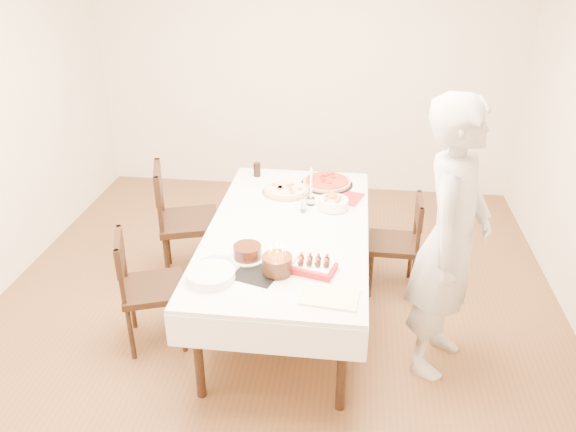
# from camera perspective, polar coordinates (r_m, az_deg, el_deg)

# --- Properties ---
(floor) EXTENTS (5.00, 5.00, 0.00)m
(floor) POSITION_cam_1_polar(r_m,az_deg,el_deg) (4.40, -1.58, -10.11)
(floor) COLOR brown
(floor) RESTS_ON ground
(wall_back) EXTENTS (4.50, 0.04, 2.70)m
(wall_back) POSITION_cam_1_polar(r_m,az_deg,el_deg) (6.13, 1.81, 14.73)
(wall_back) COLOR beige
(wall_back) RESTS_ON floor
(dining_table) EXTENTS (1.49, 2.30, 0.75)m
(dining_table) POSITION_cam_1_polar(r_m,az_deg,el_deg) (4.23, 0.00, -5.63)
(dining_table) COLOR silver
(dining_table) RESTS_ON floor
(chair_right_savory) EXTENTS (0.43, 0.43, 0.83)m
(chair_right_savory) POSITION_cam_1_polar(r_m,az_deg,el_deg) (4.59, 10.64, -2.77)
(chair_right_savory) COLOR black
(chair_right_savory) RESTS_ON floor
(chair_left_savory) EXTENTS (0.65, 0.65, 1.01)m
(chair_left_savory) POSITION_cam_1_polar(r_m,az_deg,el_deg) (4.71, -10.02, -0.54)
(chair_left_savory) COLOR black
(chair_left_savory) RESTS_ON floor
(chair_left_dessert) EXTENTS (0.57, 0.57, 0.88)m
(chair_left_dessert) POSITION_cam_1_polar(r_m,az_deg,el_deg) (4.04, -13.53, -7.16)
(chair_left_dessert) COLOR black
(chair_left_dessert) RESTS_ON floor
(person) EXTENTS (0.68, 0.80, 1.87)m
(person) POSITION_cam_1_polar(r_m,az_deg,el_deg) (3.63, 16.18, -2.47)
(person) COLOR beige
(person) RESTS_ON floor
(pizza_white) EXTENTS (0.47, 0.47, 0.04)m
(pizza_white) POSITION_cam_1_polar(r_m,az_deg,el_deg) (4.56, -0.17, 2.60)
(pizza_white) COLOR beige
(pizza_white) RESTS_ON dining_table
(pizza_pepperoni) EXTENTS (0.50, 0.50, 0.04)m
(pizza_pepperoni) POSITION_cam_1_polar(r_m,az_deg,el_deg) (4.72, 3.97, 3.44)
(pizza_pepperoni) COLOR red
(pizza_pepperoni) RESTS_ON dining_table
(red_placemat) EXTENTS (0.32, 0.32, 0.01)m
(red_placemat) POSITION_cam_1_polar(r_m,az_deg,el_deg) (4.51, 5.81, 1.87)
(red_placemat) COLOR #B21E1E
(red_placemat) RESTS_ON dining_table
(pasta_bowl) EXTENTS (0.26, 0.26, 0.07)m
(pasta_bowl) POSITION_cam_1_polar(r_m,az_deg,el_deg) (4.30, 4.62, 1.29)
(pasta_bowl) COLOR white
(pasta_bowl) RESTS_ON dining_table
(taper_candle) EXTENTS (0.07, 0.07, 0.31)m
(taper_candle) POSITION_cam_1_polar(r_m,az_deg,el_deg) (4.31, 2.36, 3.05)
(taper_candle) COLOR white
(taper_candle) RESTS_ON dining_table
(shaker_pair) EXTENTS (0.12, 0.12, 0.11)m
(shaker_pair) POSITION_cam_1_polar(r_m,az_deg,el_deg) (4.23, 1.54, 1.11)
(shaker_pair) COLOR white
(shaker_pair) RESTS_ON dining_table
(cola_glass) EXTENTS (0.08, 0.08, 0.12)m
(cola_glass) POSITION_cam_1_polar(r_m,az_deg,el_deg) (4.88, -3.17, 4.72)
(cola_glass) COLOR black
(cola_glass) RESTS_ON dining_table
(layer_cake) EXTENTS (0.26, 0.26, 0.10)m
(layer_cake) POSITION_cam_1_polar(r_m,az_deg,el_deg) (3.65, -4.14, -3.68)
(layer_cake) COLOR #381A0E
(layer_cake) RESTS_ON dining_table
(cake_board) EXTENTS (0.33, 0.33, 0.01)m
(cake_board) POSITION_cam_1_polar(r_m,az_deg,el_deg) (3.52, -3.10, -5.82)
(cake_board) COLOR black
(cake_board) RESTS_ON dining_table
(birthday_cake) EXTENTS (0.24, 0.24, 0.17)m
(birthday_cake) POSITION_cam_1_polar(r_m,az_deg,el_deg) (3.47, -1.10, -4.43)
(birthday_cake) COLOR #3B2210
(birthday_cake) RESTS_ON dining_table
(strawberry_box) EXTENTS (0.30, 0.24, 0.07)m
(strawberry_box) POSITION_cam_1_polar(r_m,az_deg,el_deg) (3.52, 2.62, -5.18)
(strawberry_box) COLOR #A31212
(strawberry_box) RESTS_ON dining_table
(box_lid) EXTENTS (0.36, 0.26, 0.03)m
(box_lid) POSITION_cam_1_polar(r_m,az_deg,el_deg) (3.31, 4.21, -8.27)
(box_lid) COLOR beige
(box_lid) RESTS_ON dining_table
(plate_stack) EXTENTS (0.39, 0.39, 0.06)m
(plate_stack) POSITION_cam_1_polar(r_m,az_deg,el_deg) (3.47, -7.82, -5.96)
(plate_stack) COLOR white
(plate_stack) RESTS_ON dining_table
(china_plate) EXTENTS (0.34, 0.34, 0.01)m
(china_plate) POSITION_cam_1_polar(r_m,az_deg,el_deg) (3.59, -7.35, -5.18)
(china_plate) COLOR white
(china_plate) RESTS_ON dining_table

